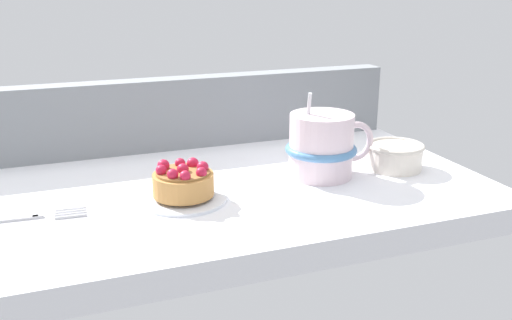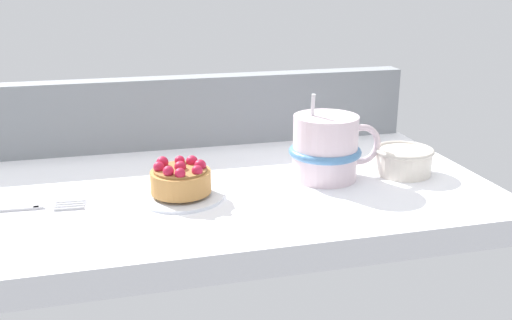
{
  "view_description": "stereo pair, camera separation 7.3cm",
  "coord_description": "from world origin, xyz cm",
  "px_view_note": "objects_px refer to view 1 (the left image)",
  "views": [
    {
      "loc": [
        -19.03,
        -67.84,
        26.27
      ],
      "look_at": [
        5.06,
        -3.03,
        3.7
      ],
      "focal_mm": 40.46,
      "sensor_mm": 36.0,
      "label": 1
    },
    {
      "loc": [
        -12.09,
        -70.01,
        26.27
      ],
      "look_at": [
        5.06,
        -3.03,
        3.7
      ],
      "focal_mm": 40.46,
      "sensor_mm": 36.0,
      "label": 2
    }
  ],
  "objects_px": {
    "raspberry_tart": "(183,181)",
    "sugar_bowl": "(395,155)",
    "dessert_plate": "(184,198)",
    "coffee_mug": "(322,146)",
    "dessert_fork": "(9,219)"
  },
  "relations": [
    {
      "from": "dessert_fork",
      "to": "sugar_bowl",
      "type": "bearing_deg",
      "value": 0.7
    },
    {
      "from": "raspberry_tart",
      "to": "sugar_bowl",
      "type": "distance_m",
      "value": 0.31
    },
    {
      "from": "coffee_mug",
      "to": "sugar_bowl",
      "type": "bearing_deg",
      "value": -4.54
    },
    {
      "from": "coffee_mug",
      "to": "sugar_bowl",
      "type": "relative_size",
      "value": 1.6
    },
    {
      "from": "dessert_plate",
      "to": "dessert_fork",
      "type": "relative_size",
      "value": 0.61
    },
    {
      "from": "coffee_mug",
      "to": "sugar_bowl",
      "type": "height_order",
      "value": "coffee_mug"
    },
    {
      "from": "raspberry_tart",
      "to": "dessert_fork",
      "type": "xyz_separation_m",
      "value": [
        -0.2,
        0.01,
        -0.02
      ]
    },
    {
      "from": "dessert_plate",
      "to": "coffee_mug",
      "type": "bearing_deg",
      "value": 6.86
    },
    {
      "from": "dessert_plate",
      "to": "sugar_bowl",
      "type": "xyz_separation_m",
      "value": [
        0.31,
        0.01,
        0.02
      ]
    },
    {
      "from": "dessert_plate",
      "to": "coffee_mug",
      "type": "relative_size",
      "value": 0.82
    },
    {
      "from": "dessert_plate",
      "to": "raspberry_tart",
      "type": "xyz_separation_m",
      "value": [
        0.0,
        0.0,
        0.02
      ]
    },
    {
      "from": "dessert_fork",
      "to": "coffee_mug",
      "type": "bearing_deg",
      "value": 2.16
    },
    {
      "from": "dessert_plate",
      "to": "dessert_fork",
      "type": "height_order",
      "value": "dessert_plate"
    },
    {
      "from": "coffee_mug",
      "to": "raspberry_tart",
      "type": "bearing_deg",
      "value": -173.18
    },
    {
      "from": "coffee_mug",
      "to": "dessert_fork",
      "type": "distance_m",
      "value": 0.39
    }
  ]
}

